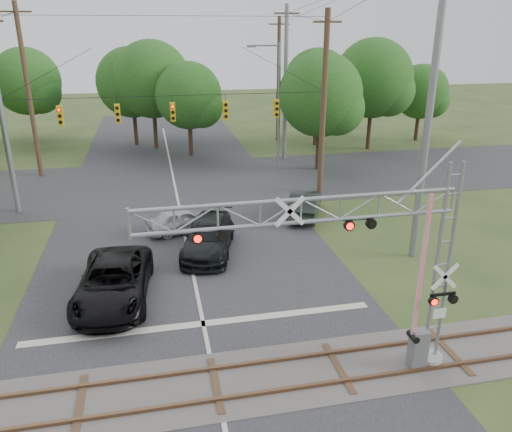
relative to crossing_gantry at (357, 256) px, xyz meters
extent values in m
cube|color=#262628|center=(-4.19, 8.36, -4.18)|extent=(14.00, 90.00, 0.02)
cube|color=#262628|center=(-4.19, 22.36, -4.17)|extent=(90.00, 12.00, 0.02)
cube|color=#4F4A45|center=(-4.19, 0.36, -4.17)|extent=(90.00, 3.20, 0.05)
cube|color=brown|center=(-4.19, -0.36, -4.10)|extent=(90.00, 0.12, 0.14)
cube|color=brown|center=(-4.19, 1.08, -4.10)|extent=(90.00, 0.12, 0.14)
cylinder|color=gray|center=(2.84, 0.06, -4.04)|extent=(0.85, 0.85, 0.28)
cube|color=silver|center=(2.80, -0.23, -2.15)|extent=(0.43, 0.03, 0.33)
cube|color=slate|center=(2.28, -0.13, -3.48)|extent=(0.52, 0.43, 1.42)
cube|color=red|center=(2.04, -0.13, -0.59)|extent=(0.13, 0.09, 4.73)
cylinder|color=slate|center=(-13.69, 18.36, 1.56)|extent=(0.32, 0.32, 11.50)
cylinder|color=#3F2C1D|center=(5.31, 18.36, 1.56)|extent=(0.36, 0.36, 11.50)
cylinder|color=black|center=(-4.19, 18.36, 2.41)|extent=(19.00, 0.03, 0.03)
cube|color=gold|center=(-10.59, 18.36, 1.46)|extent=(0.30, 0.30, 1.10)
cube|color=gold|center=(-7.39, 18.36, 1.46)|extent=(0.30, 0.30, 1.10)
cube|color=gold|center=(-4.19, 18.36, 1.46)|extent=(0.30, 0.30, 1.10)
cube|color=gold|center=(-0.99, 18.36, 1.46)|extent=(0.30, 0.30, 1.10)
cube|color=gold|center=(2.21, 18.36, 1.46)|extent=(0.30, 0.30, 1.10)
imported|color=black|center=(-7.48, 6.40, -3.36)|extent=(3.26, 6.16, 1.65)
imported|color=black|center=(-3.18, 10.27, -3.39)|extent=(3.52, 5.85, 1.59)
imported|color=#ADB0B5|center=(-4.22, 13.14, -3.50)|extent=(4.30, 2.58, 1.37)
imported|color=black|center=(2.92, 14.07, -3.44)|extent=(3.28, 4.81, 1.50)
cylinder|color=slate|center=(3.98, 24.53, 0.51)|extent=(0.21, 0.21, 9.40)
cylinder|color=slate|center=(2.94, 24.53, 5.00)|extent=(2.09, 0.13, 0.13)
cube|color=slate|center=(1.90, 24.53, 4.95)|extent=(0.63, 0.26, 0.16)
cylinder|color=#3F2C1D|center=(-13.81, 26.39, 1.86)|extent=(0.34, 0.34, 12.08)
cube|color=#3F2C1D|center=(-13.81, 26.39, 7.20)|extent=(2.00, 0.12, 0.12)
cylinder|color=slate|center=(5.25, 27.38, 1.86)|extent=(0.34, 0.34, 12.10)
cube|color=#3F2C1D|center=(5.25, 27.38, 7.22)|extent=(2.00, 0.12, 0.12)
cylinder|color=slate|center=(6.39, 7.72, 2.74)|extent=(0.34, 0.34, 13.85)
cylinder|color=#3F2C1D|center=(6.60, 34.85, 1.51)|extent=(0.34, 0.34, 11.38)
cube|color=#3F2C1D|center=(6.60, 34.85, 6.50)|extent=(2.00, 0.12, 0.12)
cylinder|color=#352318|center=(-16.58, 39.34, -2.17)|extent=(0.36, 0.36, 4.03)
sphere|color=#1E4E16|center=(-16.58, 39.34, 1.49)|extent=(6.23, 6.23, 6.23)
cylinder|color=#352318|center=(-6.93, 35.68, -2.15)|extent=(0.36, 0.36, 4.08)
sphere|color=#1E4E16|center=(-6.93, 35.68, 1.56)|extent=(6.30, 6.30, 6.30)
cylinder|color=#352318|center=(-5.13, 33.89, -2.01)|extent=(0.36, 0.36, 4.36)
sphere|color=#1E4E16|center=(-5.13, 33.89, 1.96)|extent=(6.74, 6.74, 6.74)
cylinder|color=#352318|center=(-2.25, 30.48, -2.38)|extent=(0.36, 0.36, 3.61)
sphere|color=#1E4E16|center=(-2.25, 30.48, 0.90)|extent=(5.57, 5.57, 5.57)
cylinder|color=#352318|center=(7.00, 23.86, -2.16)|extent=(0.36, 0.36, 4.05)
sphere|color=#1E4E16|center=(7.00, 23.86, 1.52)|extent=(6.26, 6.26, 6.26)
cylinder|color=#352318|center=(9.56, 32.21, -2.18)|extent=(0.36, 0.36, 4.02)
sphere|color=#1E4E16|center=(9.56, 32.21, 1.47)|extent=(6.21, 6.21, 6.21)
cylinder|color=#352318|center=(13.78, 29.63, -1.97)|extent=(0.36, 0.36, 4.43)
sphere|color=#1E4E16|center=(13.78, 29.63, 2.06)|extent=(6.85, 6.85, 6.85)
cylinder|color=#352318|center=(19.92, 32.08, -2.52)|extent=(0.36, 0.36, 3.32)
sphere|color=#1E4E16|center=(19.92, 32.08, 0.50)|extent=(5.13, 5.13, 5.13)
camera|label=1|loc=(-5.60, -12.17, 6.16)|focal=35.00mm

